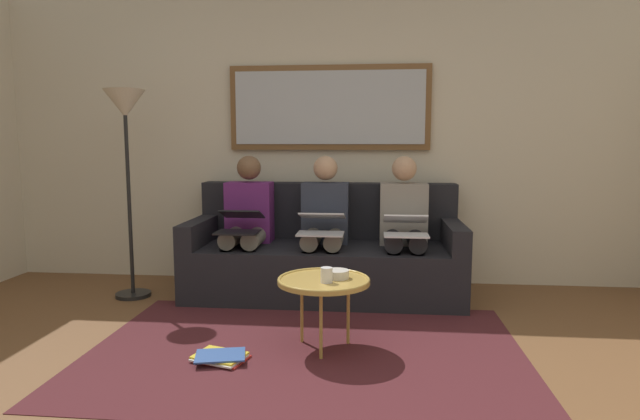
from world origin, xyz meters
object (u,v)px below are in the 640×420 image
Objects in this scene: laptop_black at (240,222)px; standing_lamp at (126,127)px; cup at (327,275)px; laptop_white at (406,226)px; framed_mirror at (329,108)px; person_right at (247,221)px; laptop_silver at (321,223)px; person_middle at (324,222)px; magazine_stack at (220,357)px; couch at (325,256)px; person_left at (404,223)px; coffee_table at (324,282)px; bowl at (337,274)px.

standing_lamp is (0.91, -0.03, 0.74)m from laptop_black.
laptop_white reaches higher than cup.
person_right is at bearing 35.52° from framed_mirror.
framed_mirror reaches higher than laptop_silver.
laptop_black is at bearing 90.00° from person_right.
person_middle is 1.74m from standing_lamp.
person_right reaches higher than magazine_stack.
standing_lamp reaches higher than person_right.
laptop_white is 0.21× the size of standing_lamp.
couch is at bearing 90.00° from framed_mirror.
couch is at bearing -107.75° from magazine_stack.
standing_lamp reaches higher than magazine_stack.
person_left is 1.00× the size of person_middle.
laptop_white is 1.72m from magazine_stack.
laptop_white is (-0.64, 0.31, 0.31)m from couch.
coffee_table is (-0.10, 1.22, 0.11)m from couch.
standing_lamp is at bearing -1.96° from laptop_black.
magazine_stack is (1.11, 1.16, -0.60)m from laptop_white.
couch is at bearing -173.87° from person_right.
framed_mirror reaches higher than bowl.
couch is 1.33× the size of standing_lamp.
person_right is at bearing -57.89° from cup.
person_right is at bearing 0.00° from person_middle.
coffee_table is at bearing -71.76° from cup.
couch is 6.37× the size of laptop_white.
laptop_white is (-0.54, -0.91, 0.21)m from coffee_table.
person_left reaches higher than coffee_table.
laptop_white is (0.00, 0.24, 0.01)m from person_left.
magazine_stack is (0.47, 1.86, -1.53)m from framed_mirror.
couch is at bearing -84.40° from cup.
bowl is (-0.08, -0.04, 0.04)m from coffee_table.
laptop_white is 0.93× the size of laptop_silver.
bowl is at bearing 152.23° from standing_lamp.
laptop_white is (-0.46, -0.87, 0.17)m from bowl.
laptop_white is at bearing 90.00° from person_left.
laptop_silver is at bearing 90.00° from person_middle.
laptop_white is 2.31m from standing_lamp.
person_left is (-0.64, 0.46, -0.94)m from framed_mirror.
laptop_black is at bearing -81.79° from magazine_stack.
cup is (-0.02, 0.07, 0.06)m from coffee_table.
person_left is (-0.51, -1.22, 0.13)m from cup.
cup reaches higher than magazine_stack.
couch is 1.30m from framed_mirror.
magazine_stack is at bearing 67.97° from laptop_silver.
framed_mirror is 4.46× the size of laptop_black.
coffee_table is 1.20m from laptop_black.
person_middle is at bearing -90.00° from laptop_silver.
bowl is 2.16m from standing_lamp.
magazine_stack is at bearing 23.82° from coffee_table.
framed_mirror reaches higher than magazine_stack.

